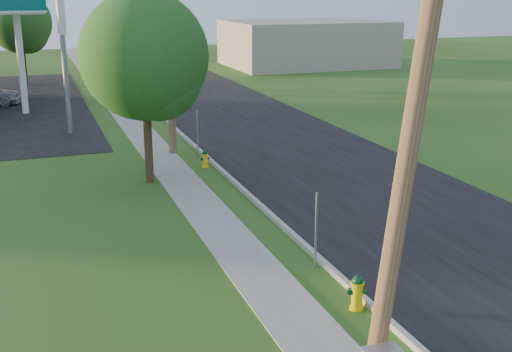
{
  "coord_description": "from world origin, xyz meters",
  "views": [
    {
      "loc": [
        -6.18,
        -9.44,
        6.83
      ],
      "look_at": [
        0.0,
        8.0,
        1.4
      ],
      "focal_mm": 45.0,
      "sensor_mm": 36.0,
      "label": 1
    }
  ],
  "objects_px": {
    "hydrant_far": "(140,101)",
    "utility_pole_mid": "(169,36)",
    "utility_pole_near": "(412,123)",
    "price_pylon": "(61,19)",
    "utility_pole_far": "(112,20)",
    "hydrant_mid": "(205,159)",
    "tree_verge": "(147,61)",
    "tree_lot": "(22,25)",
    "hydrant_near": "(357,292)"
  },
  "relations": [
    {
      "from": "hydrant_mid",
      "to": "hydrant_far",
      "type": "relative_size",
      "value": 0.99
    },
    {
      "from": "tree_verge",
      "to": "hydrant_mid",
      "type": "height_order",
      "value": "tree_verge"
    },
    {
      "from": "hydrant_near",
      "to": "hydrant_mid",
      "type": "xyz_separation_m",
      "value": [
        -0.1,
        12.4,
        -0.05
      ]
    },
    {
      "from": "utility_pole_mid",
      "to": "tree_lot",
      "type": "bearing_deg",
      "value": 103.63
    },
    {
      "from": "hydrant_far",
      "to": "price_pylon",
      "type": "bearing_deg",
      "value": -126.36
    },
    {
      "from": "tree_verge",
      "to": "utility_pole_mid",
      "type": "bearing_deg",
      "value": 67.88
    },
    {
      "from": "utility_pole_near",
      "to": "tree_verge",
      "type": "relative_size",
      "value": 1.39
    },
    {
      "from": "hydrant_near",
      "to": "hydrant_far",
      "type": "distance_m",
      "value": 26.62
    },
    {
      "from": "price_pylon",
      "to": "tree_lot",
      "type": "bearing_deg",
      "value": 95.68
    },
    {
      "from": "tree_lot",
      "to": "hydrant_near",
      "type": "relative_size",
      "value": 8.03
    },
    {
      "from": "utility_pole_near",
      "to": "hydrant_mid",
      "type": "height_order",
      "value": "utility_pole_near"
    },
    {
      "from": "price_pylon",
      "to": "hydrant_far",
      "type": "xyz_separation_m",
      "value": [
        4.42,
        6.0,
        -5.07
      ]
    },
    {
      "from": "price_pylon",
      "to": "hydrant_far",
      "type": "distance_m",
      "value": 9.01
    },
    {
      "from": "hydrant_far",
      "to": "utility_pole_mid",
      "type": "bearing_deg",
      "value": -92.58
    },
    {
      "from": "tree_verge",
      "to": "tree_lot",
      "type": "distance_m",
      "value": 27.74
    },
    {
      "from": "utility_pole_near",
      "to": "hydrant_mid",
      "type": "distance_m",
      "value": 15.93
    },
    {
      "from": "utility_pole_far",
      "to": "price_pylon",
      "type": "relative_size",
      "value": 1.39
    },
    {
      "from": "tree_verge",
      "to": "hydrant_mid",
      "type": "xyz_separation_m",
      "value": [
        2.32,
        1.3,
        -4.04
      ]
    },
    {
      "from": "tree_verge",
      "to": "hydrant_near",
      "type": "relative_size",
      "value": 8.16
    },
    {
      "from": "utility_pole_near",
      "to": "hydrant_far",
      "type": "distance_m",
      "value": 29.84
    },
    {
      "from": "hydrant_near",
      "to": "tree_lot",
      "type": "bearing_deg",
      "value": 99.53
    },
    {
      "from": "utility_pole_near",
      "to": "hydrant_near",
      "type": "bearing_deg",
      "value": 74.65
    },
    {
      "from": "utility_pole_near",
      "to": "tree_lot",
      "type": "xyz_separation_m",
      "value": [
        -5.68,
        41.43,
        -0.48
      ]
    },
    {
      "from": "utility_pole_far",
      "to": "hydrant_mid",
      "type": "xyz_separation_m",
      "value": [
        0.69,
        -20.72,
        -4.45
      ]
    },
    {
      "from": "utility_pole_far",
      "to": "utility_pole_mid",
      "type": "bearing_deg",
      "value": -90.0
    },
    {
      "from": "utility_pole_far",
      "to": "hydrant_far",
      "type": "relative_size",
      "value": 12.95
    },
    {
      "from": "utility_pole_far",
      "to": "tree_lot",
      "type": "height_order",
      "value": "utility_pole_far"
    },
    {
      "from": "tree_lot",
      "to": "hydrant_mid",
      "type": "relative_size",
      "value": 9.24
    },
    {
      "from": "tree_verge",
      "to": "tree_lot",
      "type": "xyz_separation_m",
      "value": [
        -4.05,
        27.44,
        -0.07
      ]
    },
    {
      "from": "utility_pole_far",
      "to": "tree_lot",
      "type": "bearing_deg",
      "value": 136.32
    },
    {
      "from": "utility_pole_mid",
      "to": "tree_lot",
      "type": "distance_m",
      "value": 24.11
    },
    {
      "from": "hydrant_mid",
      "to": "utility_pole_far",
      "type": "bearing_deg",
      "value": 91.91
    },
    {
      "from": "utility_pole_near",
      "to": "tree_verge",
      "type": "xyz_separation_m",
      "value": [
        -1.63,
        13.98,
        -0.41
      ]
    },
    {
      "from": "utility_pole_near",
      "to": "utility_pole_far",
      "type": "height_order",
      "value": "utility_pole_far"
    },
    {
      "from": "utility_pole_mid",
      "to": "tree_verge",
      "type": "relative_size",
      "value": 1.44
    },
    {
      "from": "utility_pole_mid",
      "to": "hydrant_far",
      "type": "relative_size",
      "value": 13.35
    },
    {
      "from": "tree_lot",
      "to": "hydrant_near",
      "type": "height_order",
      "value": "tree_lot"
    },
    {
      "from": "hydrant_far",
      "to": "hydrant_near",
      "type": "bearing_deg",
      "value": -89.41
    },
    {
      "from": "hydrant_mid",
      "to": "hydrant_far",
      "type": "distance_m",
      "value": 14.22
    },
    {
      "from": "hydrant_near",
      "to": "utility_pole_near",
      "type": "bearing_deg",
      "value": -105.35
    },
    {
      "from": "tree_verge",
      "to": "tree_lot",
      "type": "height_order",
      "value": "tree_verge"
    },
    {
      "from": "tree_lot",
      "to": "hydrant_far",
      "type": "bearing_deg",
      "value": -62.53
    },
    {
      "from": "utility_pole_mid",
      "to": "price_pylon",
      "type": "xyz_separation_m",
      "value": [
        -3.9,
        5.5,
        0.48
      ]
    },
    {
      "from": "utility_pole_mid",
      "to": "price_pylon",
      "type": "height_order",
      "value": "utility_pole_mid"
    },
    {
      "from": "utility_pole_far",
      "to": "hydrant_far",
      "type": "distance_m",
      "value": 7.89
    },
    {
      "from": "price_pylon",
      "to": "hydrant_mid",
      "type": "bearing_deg",
      "value": -60.81
    },
    {
      "from": "utility_pole_mid",
      "to": "tree_verge",
      "type": "bearing_deg",
      "value": -112.12
    },
    {
      "from": "utility_pole_near",
      "to": "price_pylon",
      "type": "height_order",
      "value": "utility_pole_near"
    },
    {
      "from": "tree_verge",
      "to": "hydrant_far",
      "type": "distance_m",
      "value": 16.18
    },
    {
      "from": "hydrant_far",
      "to": "hydrant_mid",
      "type": "bearing_deg",
      "value": -89.31
    }
  ]
}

